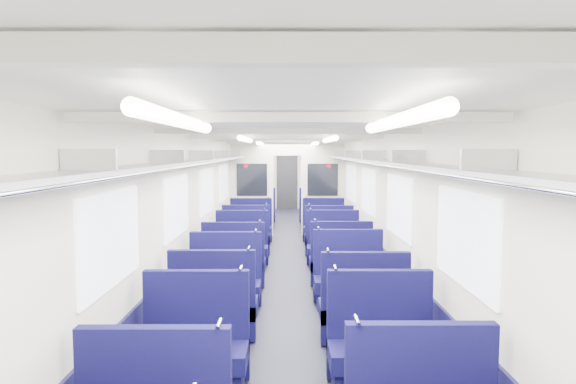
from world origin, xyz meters
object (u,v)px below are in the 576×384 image
object	(u,v)px
seat_17	(329,240)
seat_23	(316,212)
seat_13	(340,265)
seat_6	(195,352)
seat_21	(318,218)
seat_9	(363,313)
seat_22	(259,212)
end_door	(287,182)
bulkhead	(287,186)
seat_19	(324,229)
seat_11	(349,282)
seat_15	(333,250)
seat_12	(234,266)
seat_14	(242,250)
seat_20	(257,217)
seat_10	(225,287)
seat_8	(214,310)
seat_18	(251,230)
seat_16	(247,239)
seat_7	(381,352)

from	to	relation	value
seat_17	seat_23	world-z (taller)	same
seat_13	seat_17	world-z (taller)	same
seat_6	seat_21	xyz separation A→B (m)	(1.66, 8.78, 0.00)
seat_9	seat_22	xyz separation A→B (m)	(-1.66, 8.95, 0.00)
end_door	bulkhead	world-z (taller)	bulkhead
seat_6	seat_19	world-z (taller)	same
seat_9	seat_11	xyz separation A→B (m)	(0.00, 1.26, 0.00)
bulkhead	seat_15	distance (m)	3.63
seat_12	seat_14	size ratio (longest dim) A/B	1.00
seat_6	seat_20	size ratio (longest dim) A/B	1.00
seat_12	seat_20	size ratio (longest dim) A/B	1.00
seat_11	seat_22	world-z (taller)	same
seat_14	seat_17	xyz separation A→B (m)	(1.66, 1.03, 0.00)
seat_6	seat_13	world-z (taller)	same
seat_22	seat_10	bearing A→B (deg)	-90.00
end_door	seat_9	distance (m)	12.68
seat_21	seat_22	xyz separation A→B (m)	(-1.66, 1.24, 0.00)
seat_20	seat_22	bearing A→B (deg)	90.00
seat_8	seat_18	world-z (taller)	same
seat_12	seat_21	distance (m)	5.73
seat_9	seat_16	distance (m)	4.89
end_door	bulkhead	bearing A→B (deg)	-90.00
seat_15	seat_16	distance (m)	1.99
seat_19	seat_22	world-z (taller)	same
seat_11	seat_20	size ratio (longest dim) A/B	1.00
seat_14	seat_23	world-z (taller)	same
seat_11	seat_16	distance (m)	3.73
seat_13	seat_7	bearing A→B (deg)	-90.00
seat_14	seat_22	size ratio (longest dim) A/B	1.00
seat_20	seat_16	bearing A→B (deg)	-90.00
seat_18	seat_11	bearing A→B (deg)	-69.82
seat_13	seat_19	xyz separation A→B (m)	(0.00, 3.52, 0.00)
seat_17	seat_12	bearing A→B (deg)	-125.97
seat_14	seat_18	xyz separation A→B (m)	(0.00, 2.30, 0.00)
seat_14	seat_15	bearing A→B (deg)	0.97
seat_19	seat_21	xyz separation A→B (m)	(0.00, 1.88, 0.00)
seat_20	seat_7	bearing A→B (deg)	-79.54
seat_23	seat_6	bearing A→B (deg)	-99.41
seat_18	seat_21	xyz separation A→B (m)	(1.66, 1.93, 0.00)
seat_9	seat_10	bearing A→B (deg)	147.38
seat_7	seat_18	distance (m)	7.04
seat_16	seat_18	bearing A→B (deg)	90.00
seat_8	seat_21	distance (m)	7.78
seat_6	seat_17	size ratio (longest dim) A/B	1.00
seat_20	seat_13	bearing A→B (deg)	-73.53
seat_16	seat_10	bearing A→B (deg)	-90.00
seat_21	seat_16	bearing A→B (deg)	-118.10
seat_11	seat_22	bearing A→B (deg)	102.18
seat_19	seat_20	world-z (taller)	same
seat_10	seat_18	world-z (taller)	same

